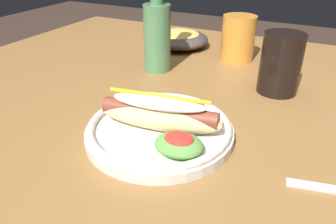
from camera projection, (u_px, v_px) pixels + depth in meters
name	position (u px, v px, depth m)	size (l,w,h in m)	color
dining_table	(200.00, 139.00, 0.68)	(1.28, 1.00, 0.74)	olive
hot_dog_plate	(160.00, 126.00, 0.50)	(0.23, 0.23, 0.08)	silver
soda_cup	(281.00, 64.00, 0.64)	(0.08, 0.08, 0.12)	black
extra_cup	(238.00, 38.00, 0.81)	(0.08, 0.08, 0.11)	orange
glass_bottle	(157.00, 33.00, 0.73)	(0.06, 0.06, 0.23)	#4C7F51
side_bowl	(179.00, 38.00, 0.92)	(0.16, 0.16, 0.05)	#423833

